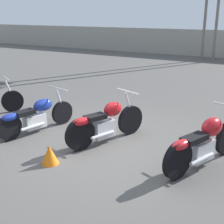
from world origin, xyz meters
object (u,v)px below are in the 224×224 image
(motorcycle_slot_2, at_px, (105,123))
(traffic_cone_far, at_px, (50,155))
(motorcycle_slot_1, at_px, (35,116))
(motorcycle_slot_3, at_px, (204,142))

(motorcycle_slot_2, xyz_separation_m, traffic_cone_far, (-0.36, -1.38, -0.25))
(motorcycle_slot_1, distance_m, motorcycle_slot_2, 1.72)
(motorcycle_slot_2, bearing_deg, motorcycle_slot_1, -149.73)
(motorcycle_slot_3, relative_size, traffic_cone_far, 5.68)
(motorcycle_slot_2, height_order, motorcycle_slot_3, motorcycle_slot_2)
(motorcycle_slot_1, height_order, traffic_cone_far, motorcycle_slot_1)
(motorcycle_slot_3, bearing_deg, motorcycle_slot_2, -161.36)
(motorcycle_slot_2, relative_size, traffic_cone_far, 5.38)
(motorcycle_slot_3, height_order, traffic_cone_far, motorcycle_slot_3)
(motorcycle_slot_2, distance_m, traffic_cone_far, 1.45)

